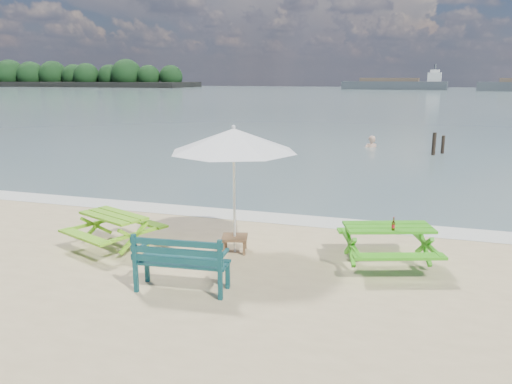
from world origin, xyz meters
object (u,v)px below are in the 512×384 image
(picnic_table_left, at_px, (114,232))
(beer_bottle, at_px, (393,226))
(swimmer, at_px, (371,155))
(picnic_table_right, at_px, (387,246))
(side_table, at_px, (235,244))
(patio_umbrella, at_px, (234,140))
(park_bench, at_px, (182,273))

(picnic_table_left, height_order, beer_bottle, beer_bottle)
(swimmer, bearing_deg, beer_bottle, -84.30)
(picnic_table_right, height_order, beer_bottle, beer_bottle)
(beer_bottle, bearing_deg, side_table, 178.72)
(picnic_table_right, distance_m, beer_bottle, 0.51)
(patio_umbrella, relative_size, beer_bottle, 12.78)
(picnic_table_left, distance_m, beer_bottle, 5.30)
(picnic_table_right, relative_size, patio_umbrella, 0.70)
(picnic_table_left, bearing_deg, park_bench, -34.04)
(picnic_table_right, bearing_deg, swimmer, 95.47)
(swimmer, bearing_deg, park_bench, -94.94)
(picnic_table_right, bearing_deg, park_bench, -145.54)
(patio_umbrella, distance_m, beer_bottle, 3.22)
(picnic_table_left, xyz_separation_m, park_bench, (2.15, -1.45, -0.05))
(picnic_table_right, bearing_deg, patio_umbrella, -176.75)
(picnic_table_right, relative_size, side_table, 3.52)
(picnic_table_left, height_order, swimmer, picnic_table_left)
(picnic_table_left, xyz_separation_m, side_table, (2.35, 0.46, -0.16))
(picnic_table_right, xyz_separation_m, park_bench, (-3.03, -2.08, -0.07))
(picnic_table_left, relative_size, patio_umbrella, 0.68)
(side_table, xyz_separation_m, beer_bottle, (2.92, -0.07, 0.64))
(park_bench, bearing_deg, picnic_table_left, 145.96)
(park_bench, distance_m, side_table, 1.93)
(picnic_table_left, height_order, picnic_table_right, picnic_table_right)
(side_table, height_order, swimmer, swimmer)
(patio_umbrella, relative_size, swimmer, 1.56)
(park_bench, bearing_deg, picnic_table_right, 34.46)
(picnic_table_right, height_order, swimmer, picnic_table_right)
(side_table, relative_size, beer_bottle, 2.56)
(park_bench, height_order, swimmer, park_bench)
(picnic_table_right, relative_size, swimmer, 1.10)
(picnic_table_left, relative_size, swimmer, 1.06)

